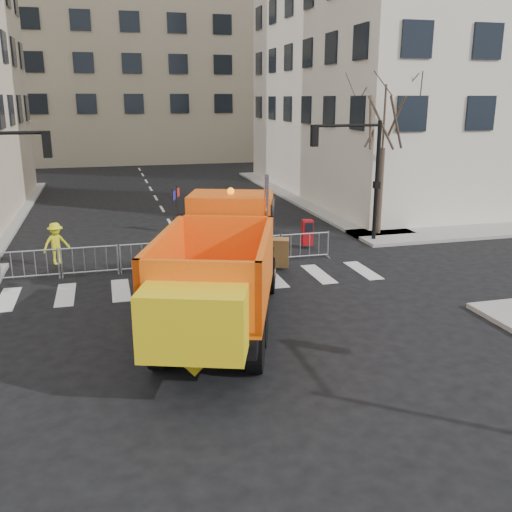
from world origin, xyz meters
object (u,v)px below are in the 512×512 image
object	(u,v)px
cop_b	(257,253)
newspaper_box	(307,232)
cop_c	(203,248)
plow_truck	(221,265)
cop_a	(233,246)
worker	(56,243)

from	to	relation	value
cop_b	newspaper_box	distance (m)	4.61
cop_b	newspaper_box	xyz separation A→B (m)	(3.15, 3.36, -0.19)
cop_c	plow_truck	bearing A→B (deg)	55.67
cop_a	newspaper_box	bearing A→B (deg)	-175.11
worker	plow_truck	bearing A→B (deg)	-82.82
plow_truck	cop_c	size ratio (longest dim) A/B	6.32
cop_b	worker	world-z (taller)	cop_b
plow_truck	cop_a	xyz separation A→B (m)	(1.59, 5.60, -0.98)
newspaper_box	cop_a	bearing A→B (deg)	-141.99
cop_a	cop_c	bearing A→B (deg)	-25.44
cop_a	cop_b	bearing A→B (deg)	94.19
cop_b	cop_c	bearing A→B (deg)	-1.59
plow_truck	cop_b	size ratio (longest dim) A/B	6.26
newspaper_box	plow_truck	bearing A→B (deg)	-116.87
plow_truck	newspaper_box	xyz separation A→B (m)	(5.39, 7.82, -1.16)
cop_c	newspaper_box	size ratio (longest dim) A/B	1.60
cop_a	cop_c	world-z (taller)	cop_a
cop_a	cop_b	world-z (taller)	cop_b
plow_truck	cop_b	bearing A→B (deg)	-7.26
cop_c	newspaper_box	xyz separation A→B (m)	(4.94, 2.22, -0.18)
worker	cop_a	bearing A→B (deg)	-42.43
plow_truck	cop_b	xyz separation A→B (m)	(2.23, 4.46, -0.97)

